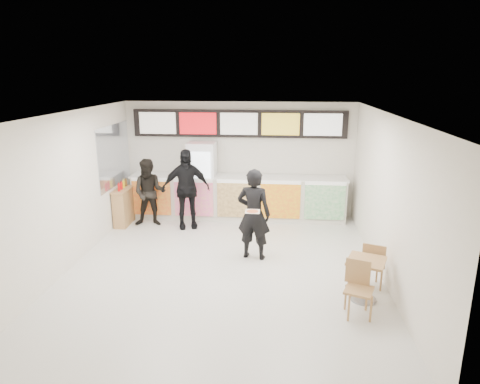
# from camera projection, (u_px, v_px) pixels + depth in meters

# --- Properties ---
(floor) EXTENTS (7.00, 7.00, 0.00)m
(floor) POSITION_uv_depth(u_px,v_px,m) (223.00, 269.00, 8.34)
(floor) COLOR beige
(floor) RESTS_ON ground
(ceiling) EXTENTS (7.00, 7.00, 0.00)m
(ceiling) POSITION_uv_depth(u_px,v_px,m) (222.00, 114.00, 7.54)
(ceiling) COLOR white
(ceiling) RESTS_ON wall_back
(wall_back) EXTENTS (6.00, 0.00, 6.00)m
(wall_back) POSITION_uv_depth(u_px,v_px,m) (239.00, 159.00, 11.30)
(wall_back) COLOR silver
(wall_back) RESTS_ON floor
(wall_left) EXTENTS (0.00, 7.00, 7.00)m
(wall_left) POSITION_uv_depth(u_px,v_px,m) (68.00, 192.00, 8.20)
(wall_left) COLOR silver
(wall_left) RESTS_ON floor
(wall_right) EXTENTS (0.00, 7.00, 7.00)m
(wall_right) POSITION_uv_depth(u_px,v_px,m) (388.00, 200.00, 7.69)
(wall_right) COLOR silver
(wall_right) RESTS_ON floor
(service_counter) EXTENTS (5.56, 0.77, 1.14)m
(service_counter) POSITION_uv_depth(u_px,v_px,m) (238.00, 197.00, 11.16)
(service_counter) COLOR silver
(service_counter) RESTS_ON floor
(menu_board) EXTENTS (5.50, 0.14, 0.70)m
(menu_board) POSITION_uv_depth(u_px,v_px,m) (239.00, 124.00, 10.96)
(menu_board) COLOR black
(menu_board) RESTS_ON wall_back
(drinks_fridge) EXTENTS (0.70, 0.67, 2.00)m
(drinks_fridge) POSITION_uv_depth(u_px,v_px,m) (202.00, 180.00, 11.14)
(drinks_fridge) COLOR white
(drinks_fridge) RESTS_ON floor
(mirror_panel) EXTENTS (0.01, 2.00, 1.50)m
(mirror_panel) POSITION_uv_depth(u_px,v_px,m) (114.00, 155.00, 10.48)
(mirror_panel) COLOR #B2B7BF
(mirror_panel) RESTS_ON wall_left
(customer_main) EXTENTS (0.77, 0.58, 1.89)m
(customer_main) POSITION_uv_depth(u_px,v_px,m) (254.00, 214.00, 8.64)
(customer_main) COLOR black
(customer_main) RESTS_ON floor
(customer_left) EXTENTS (0.89, 0.73, 1.69)m
(customer_left) POSITION_uv_depth(u_px,v_px,m) (150.00, 193.00, 10.57)
(customer_left) COLOR black
(customer_left) RESTS_ON floor
(customer_mid) EXTENTS (1.24, 0.78, 1.96)m
(customer_mid) POSITION_uv_depth(u_px,v_px,m) (186.00, 189.00, 10.40)
(customer_mid) COLOR black
(customer_mid) RESTS_ON floor
(pizza_slice) EXTENTS (0.36, 0.36, 0.02)m
(pizza_slice) POSITION_uv_depth(u_px,v_px,m) (253.00, 211.00, 8.15)
(pizza_slice) COLOR beige
(pizza_slice) RESTS_ON customer_main
(cafe_table) EXTENTS (0.91, 1.54, 0.87)m
(cafe_table) POSITION_uv_depth(u_px,v_px,m) (365.00, 272.00, 7.08)
(cafe_table) COLOR #B17C51
(cafe_table) RESTS_ON floor
(condiment_ledge) EXTENTS (0.33, 0.83, 1.10)m
(condiment_ledge) POSITION_uv_depth(u_px,v_px,m) (124.00, 206.00, 10.73)
(condiment_ledge) COLOR #B17C51
(condiment_ledge) RESTS_ON floor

